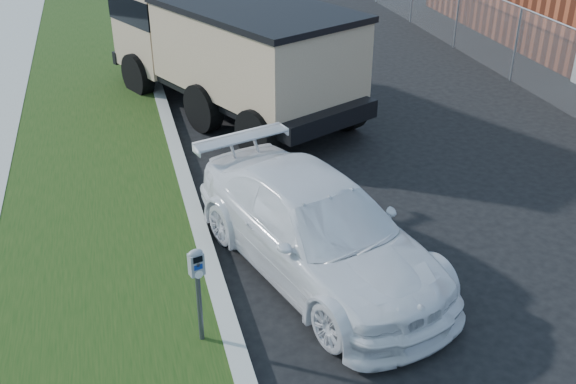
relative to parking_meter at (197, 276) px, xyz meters
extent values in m
plane|color=black|center=(2.95, 0.76, -1.05)|extent=(120.00, 120.00, 0.00)
cube|color=gray|center=(0.35, 2.76, -0.97)|extent=(0.25, 50.00, 0.15)
cube|color=black|center=(-1.25, 2.76, -0.98)|extent=(3.00, 50.00, 0.13)
plane|color=slate|center=(8.95, 7.76, -0.15)|extent=(0.00, 30.00, 30.00)
cylinder|color=gray|center=(8.95, 7.76, 0.75)|extent=(0.04, 30.00, 0.04)
cylinder|color=gray|center=(8.95, 7.76, -0.15)|extent=(0.06, 0.06, 1.80)
cylinder|color=gray|center=(8.95, 10.76, -0.15)|extent=(0.06, 0.06, 1.80)
cylinder|color=#3F4247|center=(0.00, 0.00, -0.46)|extent=(0.07, 0.07, 0.93)
cube|color=slate|center=(0.00, 0.00, 0.16)|extent=(0.19, 0.15, 0.28)
ellipsoid|color=slate|center=(0.00, 0.00, 0.30)|extent=(0.20, 0.16, 0.11)
cube|color=black|center=(0.02, -0.06, 0.25)|extent=(0.11, 0.04, 0.07)
cube|color=navy|center=(0.01, -0.05, 0.15)|extent=(0.10, 0.03, 0.07)
cylinder|color=silver|center=(0.01, -0.05, 0.05)|extent=(0.10, 0.03, 0.10)
cube|color=#3F4247|center=(0.01, -0.05, 0.18)|extent=(0.04, 0.02, 0.05)
imported|color=white|center=(1.83, 1.27, -0.38)|extent=(3.16, 4.98, 1.34)
cube|color=black|center=(1.91, 7.55, -0.32)|extent=(4.72, 6.79, 0.35)
cube|color=#9D8365|center=(0.94, 9.66, 0.52)|extent=(2.91, 2.64, 2.02)
cube|color=black|center=(0.94, 9.66, 0.92)|extent=(2.95, 2.67, 0.61)
cube|color=#9D8365|center=(2.25, 6.82, 0.52)|extent=(3.97, 4.86, 1.61)
cube|color=black|center=(2.25, 6.82, 1.35)|extent=(4.11, 4.99, 0.12)
cube|color=black|center=(0.54, 10.53, -0.39)|extent=(2.26, 1.15, 0.30)
cylinder|color=black|center=(-0.07, 9.08, -0.54)|extent=(0.72, 1.05, 1.01)
cylinder|color=black|center=(2.04, 10.06, -0.54)|extent=(0.72, 1.05, 1.01)
cylinder|color=black|center=(1.07, 6.61, -0.54)|extent=(0.72, 1.05, 1.01)
cylinder|color=black|center=(3.18, 7.58, -0.54)|extent=(0.72, 1.05, 1.01)
cylinder|color=black|center=(1.83, 4.96, -0.54)|extent=(0.72, 1.05, 1.01)
cylinder|color=black|center=(3.94, 5.93, -0.54)|extent=(0.72, 1.05, 1.01)
camera|label=1|loc=(-0.65, -6.35, 4.49)|focal=42.00mm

